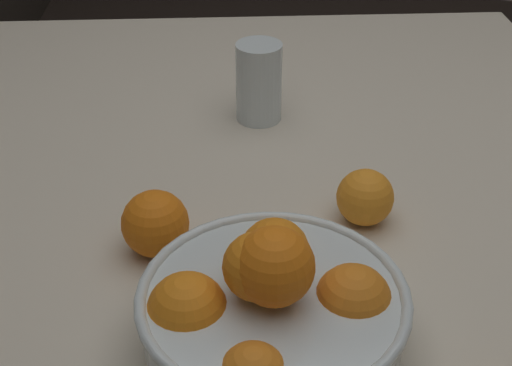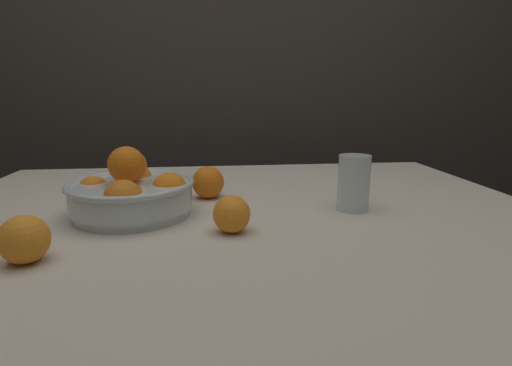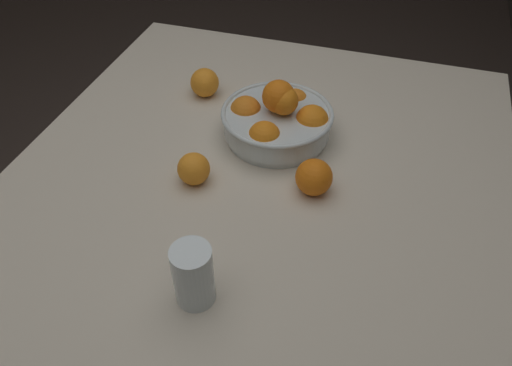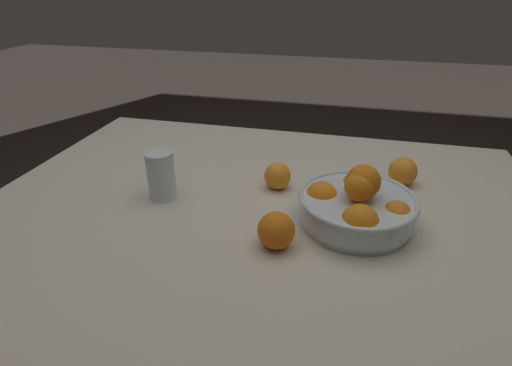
# 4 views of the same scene
# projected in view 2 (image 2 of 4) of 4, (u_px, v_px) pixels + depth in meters

# --- Properties ---
(back_wall) EXTENTS (8.00, 0.05, 2.60)m
(back_wall) POSITION_uv_depth(u_px,v_px,m) (222.00, 19.00, 1.73)
(back_wall) COLOR #38332D
(back_wall) RESTS_ON ground_plane
(dining_table) EXTENTS (1.46, 1.16, 0.73)m
(dining_table) POSITION_uv_depth(u_px,v_px,m) (239.00, 236.00, 0.94)
(dining_table) COLOR beige
(dining_table) RESTS_ON ground_plane
(fruit_bowl) EXTENTS (0.28, 0.28, 0.16)m
(fruit_bowl) POSITION_uv_depth(u_px,v_px,m) (132.00, 192.00, 0.89)
(fruit_bowl) COLOR silver
(fruit_bowl) RESTS_ON dining_table
(juice_glass) EXTENTS (0.07, 0.07, 0.13)m
(juice_glass) POSITION_uv_depth(u_px,v_px,m) (354.00, 185.00, 0.92)
(juice_glass) COLOR #F4A314
(juice_glass) RESTS_ON dining_table
(orange_loose_near_bowl) EXTENTS (0.08, 0.08, 0.08)m
(orange_loose_near_bowl) POSITION_uv_depth(u_px,v_px,m) (24.00, 239.00, 0.64)
(orange_loose_near_bowl) COLOR orange
(orange_loose_near_bowl) RESTS_ON dining_table
(orange_loose_front) EXTENTS (0.08, 0.08, 0.08)m
(orange_loose_front) POSITION_uv_depth(u_px,v_px,m) (208.00, 182.00, 1.03)
(orange_loose_front) COLOR orange
(orange_loose_front) RESTS_ON dining_table
(orange_loose_aside) EXTENTS (0.07, 0.07, 0.07)m
(orange_loose_aside) POSITION_uv_depth(u_px,v_px,m) (232.00, 214.00, 0.78)
(orange_loose_aside) COLOR orange
(orange_loose_aside) RESTS_ON dining_table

